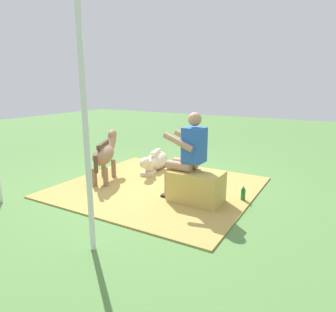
% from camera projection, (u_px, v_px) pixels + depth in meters
% --- Properties ---
extents(ground_plane, '(24.00, 24.00, 0.00)m').
position_uv_depth(ground_plane, '(150.00, 186.00, 5.37)').
color(ground_plane, '#568442').
extents(hay_patch, '(3.21, 2.99, 0.02)m').
position_uv_depth(hay_patch, '(158.00, 187.00, 5.29)').
color(hay_patch, tan).
rests_on(hay_patch, ground).
extents(hay_bale, '(0.78, 0.50, 0.50)m').
position_uv_depth(hay_bale, '(196.00, 187.00, 4.57)').
color(hay_bale, tan).
rests_on(hay_bale, ground).
extents(person_seated, '(0.67, 0.43, 1.38)m').
position_uv_depth(person_seated, '(187.00, 153.00, 4.53)').
color(person_seated, tan).
rests_on(person_seated, ground).
extents(pony_standing, '(0.76, 1.25, 0.88)m').
position_uv_depth(pony_standing, '(105.00, 154.00, 5.54)').
color(pony_standing, '#8C6B4C').
rests_on(pony_standing, ground).
extents(pony_lying, '(0.60, 1.36, 0.42)m').
position_uv_depth(pony_lying, '(155.00, 161.00, 6.32)').
color(pony_lying, beige).
rests_on(pony_lying, ground).
extents(soda_bottle, '(0.07, 0.07, 0.25)m').
position_uv_depth(soda_bottle, '(243.00, 194.00, 4.65)').
color(soda_bottle, '#197233').
rests_on(soda_bottle, ground).
extents(tent_pole_left, '(0.06, 0.06, 2.56)m').
position_uv_depth(tent_pole_left, '(86.00, 135.00, 3.03)').
color(tent_pole_left, silver).
rests_on(tent_pole_left, ground).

